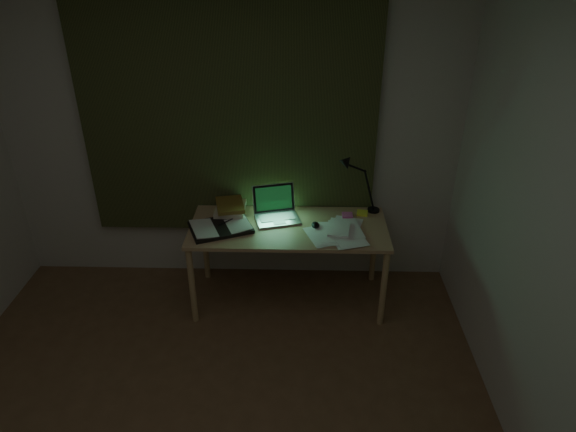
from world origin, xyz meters
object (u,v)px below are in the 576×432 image
book_stack (229,209)px  open_textbook (221,227)px  loose_papers (332,229)px  desk (288,264)px  desk_lamp (376,182)px  laptop (278,207)px

book_stack → open_textbook: bearing=-99.7°
open_textbook → loose_papers: size_ratio=1.20×
desk → open_textbook: bearing=-174.0°
open_textbook → desk_lamp: size_ratio=0.85×
desk → desk_lamp: (0.66, 0.26, 0.59)m
loose_papers → desk_lamp: 0.52m
laptop → desk_lamp: size_ratio=0.72×
laptop → desk_lamp: 0.77m
laptop → book_stack: bearing=153.5°
loose_papers → open_textbook: bearing=-179.5°
book_stack → loose_papers: book_stack is taller
laptop → open_textbook: size_ratio=0.85×
desk → loose_papers: (0.32, -0.05, 0.34)m
desk → open_textbook: (-0.50, -0.05, 0.35)m
open_textbook → desk_lamp: desk_lamp is taller
loose_papers → book_stack: bearing=164.7°
loose_papers → desk: bearing=171.9°
book_stack → loose_papers: bearing=-15.3°
laptop → open_textbook: 0.45m
desk → book_stack: size_ratio=5.48×
laptop → loose_papers: 0.44m
book_stack → loose_papers: (0.78, -0.21, -0.04)m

